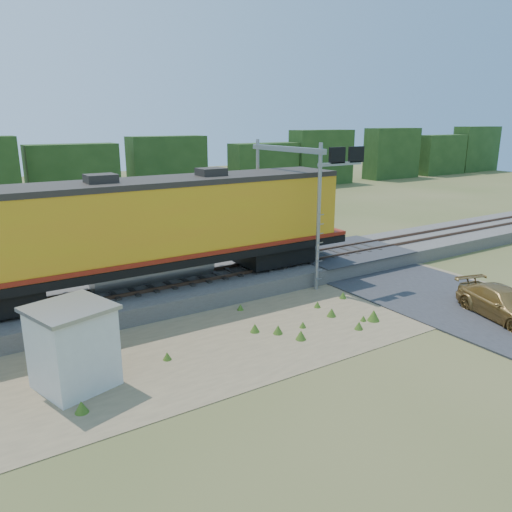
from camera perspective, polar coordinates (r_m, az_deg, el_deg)
ground at (r=22.23m, az=7.03°, el=-7.23°), size 140.00×140.00×0.00m
ballast at (r=26.68m, az=-1.15°, el=-2.33°), size 70.00×5.00×0.80m
rails at (r=26.54m, az=-1.15°, el=-1.34°), size 70.00×1.54×0.16m
dirt_shoulder at (r=21.46m, az=2.01°, el=-7.91°), size 26.00×8.00×0.03m
road at (r=27.41m, az=17.43°, el=-3.26°), size 7.00×66.00×0.86m
tree_line_north at (r=55.58m, az=-18.90°, el=8.87°), size 130.00×3.00×6.50m
weed_clumps at (r=20.41m, az=-0.86°, el=-9.22°), size 15.00×6.20×0.56m
locomotive at (r=23.56m, az=-12.61°, el=3.18°), size 21.34×3.26×5.51m
shed at (r=17.35m, az=-20.20°, el=-9.68°), size 2.93×2.93×2.80m
signal_gantry at (r=26.70m, az=4.99°, el=8.93°), size 2.94×6.20×7.43m
car at (r=24.47m, az=26.47°, el=-4.95°), size 3.07×5.02×1.36m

